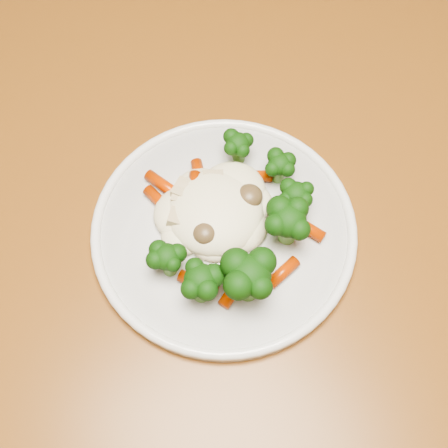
% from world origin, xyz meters
% --- Properties ---
extents(dining_table, '(1.46, 1.25, 0.75)m').
position_xyz_m(dining_table, '(0.17, -0.02, 0.65)').
color(dining_table, brown).
rests_on(dining_table, ground).
extents(plate, '(0.26, 0.26, 0.01)m').
position_xyz_m(plate, '(0.20, -0.06, 0.76)').
color(plate, white).
rests_on(plate, dining_table).
extents(meal, '(0.19, 0.19, 0.05)m').
position_xyz_m(meal, '(0.21, -0.07, 0.78)').
color(meal, '#FCF2CA').
rests_on(meal, plate).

